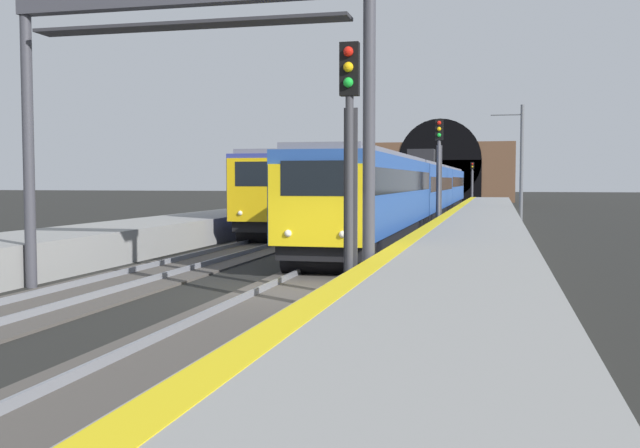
% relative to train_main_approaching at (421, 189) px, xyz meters
% --- Properties ---
extents(ground_plane, '(320.00, 320.00, 0.00)m').
position_rel_train_main_approaching_xyz_m(ground_plane, '(-29.81, -0.00, -2.16)').
color(ground_plane, black).
extents(platform_right, '(112.00, 3.58, 1.09)m').
position_rel_train_main_approaching_xyz_m(platform_right, '(-29.81, -3.92, -1.61)').
color(platform_right, gray).
rests_on(platform_right, ground_plane).
extents(platform_right_edge_strip, '(112.00, 0.50, 0.01)m').
position_rel_train_main_approaching_xyz_m(platform_right_edge_strip, '(-29.81, -2.38, -1.07)').
color(platform_right_edge_strip, yellow).
rests_on(platform_right_edge_strip, platform_right).
extents(track_main_line, '(160.00, 2.82, 0.21)m').
position_rel_train_main_approaching_xyz_m(track_main_line, '(-29.81, -0.00, -2.12)').
color(track_main_line, '#4C4742').
rests_on(track_main_line, ground_plane).
extents(track_adjacent_line, '(160.00, 3.11, 0.21)m').
position_rel_train_main_approaching_xyz_m(track_adjacent_line, '(-29.81, 4.82, -2.12)').
color(track_adjacent_line, '#4C4742').
rests_on(track_adjacent_line, ground_plane).
extents(train_main_approaching, '(55.22, 2.80, 4.67)m').
position_rel_train_main_approaching_xyz_m(train_main_approaching, '(0.00, 0.00, 0.00)').
color(train_main_approaching, '#264C99').
rests_on(train_main_approaching, ground_plane).
extents(train_adjacent_platform, '(36.93, 2.88, 4.03)m').
position_rel_train_main_approaching_xyz_m(train_adjacent_platform, '(0.49, 4.82, 0.14)').
color(train_adjacent_platform, navy).
rests_on(train_adjacent_platform, ground_plane).
extents(railway_signal_near, '(0.39, 0.38, 5.45)m').
position_rel_train_main_approaching_xyz_m(railway_signal_near, '(-32.21, -1.87, 1.13)').
color(railway_signal_near, '#38383D').
rests_on(railway_signal_near, ground_plane).
extents(railway_signal_mid, '(0.39, 0.38, 5.75)m').
position_rel_train_main_approaching_xyz_m(railway_signal_mid, '(-9.68, -1.87, 1.29)').
color(railway_signal_mid, '#4C4C54').
rests_on(railway_signal_mid, ground_plane).
extents(railway_signal_far, '(0.39, 0.38, 4.72)m').
position_rel_train_main_approaching_xyz_m(railway_signal_far, '(37.34, -1.87, 0.63)').
color(railway_signal_far, '#4C4C54').
rests_on(railway_signal_far, ground_plane).
extents(overhead_signal_gantry, '(0.70, 8.96, 7.18)m').
position_rel_train_main_approaching_xyz_m(overhead_signal_gantry, '(-30.31, 2.41, 3.29)').
color(overhead_signal_gantry, '#3F3F47').
rests_on(overhead_signal_gantry, ground_plane).
extents(tunnel_portal, '(2.41, 18.24, 10.34)m').
position_rel_train_main_approaching_xyz_m(tunnel_portal, '(46.98, 2.41, 1.61)').
color(tunnel_portal, brown).
rests_on(tunnel_portal, ground_plane).
extents(catenary_mast_near, '(0.22, 2.00, 7.35)m').
position_rel_train_main_approaching_xyz_m(catenary_mast_near, '(0.47, -6.08, 1.62)').
color(catenary_mast_near, '#595B60').
rests_on(catenary_mast_near, ground_plane).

